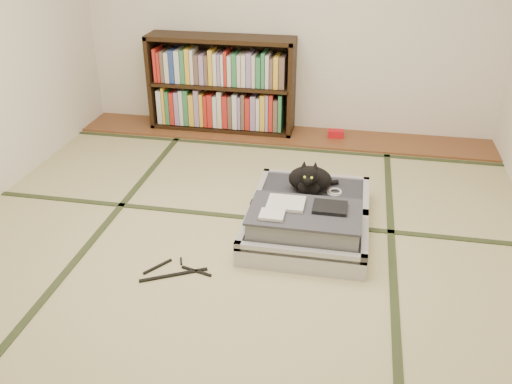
# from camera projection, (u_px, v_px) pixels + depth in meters

# --- Properties ---
(floor) EXTENTS (4.50, 4.50, 0.00)m
(floor) POSITION_uv_depth(u_px,v_px,m) (239.00, 249.00, 3.60)
(floor) COLOR tan
(floor) RESTS_ON ground
(wood_strip) EXTENTS (4.00, 0.50, 0.02)m
(wood_strip) POSITION_uv_depth(u_px,v_px,m) (283.00, 135.00, 5.32)
(wood_strip) COLOR brown
(wood_strip) RESTS_ON ground
(red_item) EXTENTS (0.15, 0.10, 0.07)m
(red_item) POSITION_uv_depth(u_px,v_px,m) (336.00, 134.00, 5.24)
(red_item) COLOR red
(red_item) RESTS_ON wood_strip
(room_shell) EXTENTS (4.50, 4.50, 4.50)m
(room_shell) POSITION_uv_depth(u_px,v_px,m) (235.00, 23.00, 2.91)
(room_shell) COLOR white
(room_shell) RESTS_ON ground
(tatami_borders) EXTENTS (4.00, 4.50, 0.01)m
(tatami_borders) POSITION_uv_depth(u_px,v_px,m) (253.00, 212.00, 4.02)
(tatami_borders) COLOR #2D381E
(tatami_borders) RESTS_ON ground
(bookcase) EXTENTS (1.42, 0.32, 0.92)m
(bookcase) POSITION_uv_depth(u_px,v_px,m) (222.00, 86.00, 5.28)
(bookcase) COLOR black
(bookcase) RESTS_ON wood_strip
(suitcase) EXTENTS (0.82, 1.09, 0.32)m
(suitcase) POSITION_uv_depth(u_px,v_px,m) (308.00, 218.00, 3.73)
(suitcase) COLOR #B0AFB4
(suitcase) RESTS_ON floor
(cat) EXTENTS (0.36, 0.37, 0.29)m
(cat) POSITION_uv_depth(u_px,v_px,m) (310.00, 180.00, 3.91)
(cat) COLOR black
(cat) RESTS_ON suitcase
(cable_coil) EXTENTS (0.11, 0.11, 0.03)m
(cable_coil) POSITION_uv_depth(u_px,v_px,m) (335.00, 192.00, 3.95)
(cable_coil) COLOR white
(cable_coil) RESTS_ON suitcase
(hanger) EXTENTS (0.43, 0.29, 0.01)m
(hanger) POSITION_uv_depth(u_px,v_px,m) (175.00, 272.00, 3.36)
(hanger) COLOR black
(hanger) RESTS_ON floor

